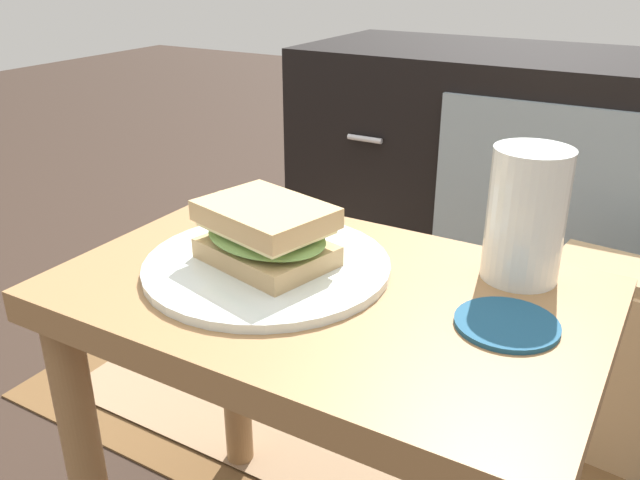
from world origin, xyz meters
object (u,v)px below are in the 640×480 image
(sandwich_front, at_px, (266,233))
(tv_cabinet, at_px, (510,181))
(coaster, at_px, (507,324))
(beer_glass, at_px, (526,217))
(plate, at_px, (267,265))
(paper_bag, at_px, (610,361))

(sandwich_front, bearing_deg, tv_cabinet, 88.58)
(coaster, bearing_deg, beer_glass, 99.52)
(tv_cabinet, bearing_deg, plate, -91.42)
(sandwich_front, bearing_deg, coaster, 2.93)
(plate, height_order, coaster, plate)
(coaster, bearing_deg, plate, -177.07)
(paper_bag, bearing_deg, sandwich_front, -123.88)
(sandwich_front, relative_size, beer_glass, 1.18)
(tv_cabinet, xyz_separation_m, sandwich_front, (-0.02, -0.95, 0.21))
(tv_cabinet, distance_m, beer_glass, 0.89)
(plate, height_order, paper_bag, plate)
(tv_cabinet, bearing_deg, coaster, -75.80)
(tv_cabinet, relative_size, coaster, 9.89)
(tv_cabinet, distance_m, plate, 0.96)
(beer_glass, relative_size, coaster, 1.46)
(sandwich_front, distance_m, coaster, 0.26)
(sandwich_front, height_order, coaster, sandwich_front)
(beer_glass, bearing_deg, plate, -153.59)
(tv_cabinet, height_order, plate, tv_cabinet)
(tv_cabinet, height_order, paper_bag, tv_cabinet)
(plate, xyz_separation_m, beer_glass, (0.24, 0.12, 0.06))
(coaster, relative_size, paper_bag, 0.29)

